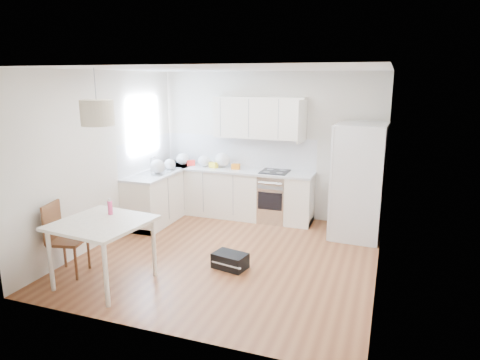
% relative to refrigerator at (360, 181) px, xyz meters
% --- Properties ---
extents(floor, '(4.20, 4.20, 0.00)m').
position_rel_refrigerator_xyz_m(floor, '(-1.71, -1.52, -0.94)').
color(floor, brown).
rests_on(floor, ground).
extents(ceiling, '(4.20, 4.20, 0.00)m').
position_rel_refrigerator_xyz_m(ceiling, '(-1.71, -1.52, 1.76)').
color(ceiling, white).
rests_on(ceiling, wall_back).
extents(wall_back, '(4.20, 0.00, 4.20)m').
position_rel_refrigerator_xyz_m(wall_back, '(-1.71, 0.58, 0.41)').
color(wall_back, beige).
rests_on(wall_back, floor).
extents(wall_left, '(0.00, 4.20, 4.20)m').
position_rel_refrigerator_xyz_m(wall_left, '(-3.81, -1.52, 0.41)').
color(wall_left, beige).
rests_on(wall_left, floor).
extents(wall_right, '(0.00, 4.20, 4.20)m').
position_rel_refrigerator_xyz_m(wall_right, '(0.39, -1.52, 0.41)').
color(wall_right, beige).
rests_on(wall_right, floor).
extents(window_glassblock, '(0.02, 1.00, 1.00)m').
position_rel_refrigerator_xyz_m(window_glassblock, '(-3.80, -0.37, 0.81)').
color(window_glassblock, '#BFE0F9').
rests_on(window_glassblock, wall_left).
extents(cabinets_back, '(3.00, 0.60, 0.88)m').
position_rel_refrigerator_xyz_m(cabinets_back, '(-2.31, 0.28, -0.50)').
color(cabinets_back, white).
rests_on(cabinets_back, floor).
extents(cabinets_left, '(0.60, 1.80, 0.88)m').
position_rel_refrigerator_xyz_m(cabinets_left, '(-3.51, -0.32, -0.50)').
color(cabinets_left, white).
rests_on(cabinets_left, floor).
extents(counter_back, '(3.02, 0.64, 0.04)m').
position_rel_refrigerator_xyz_m(counter_back, '(-2.31, 0.28, -0.04)').
color(counter_back, silver).
rests_on(counter_back, cabinets_back).
extents(counter_left, '(0.64, 1.82, 0.04)m').
position_rel_refrigerator_xyz_m(counter_left, '(-3.51, -0.32, -0.04)').
color(counter_left, silver).
rests_on(counter_left, cabinets_left).
extents(backsplash_back, '(3.00, 0.01, 0.58)m').
position_rel_refrigerator_xyz_m(backsplash_back, '(-2.31, 0.57, 0.27)').
color(backsplash_back, white).
rests_on(backsplash_back, wall_back).
extents(backsplash_left, '(0.01, 1.80, 0.58)m').
position_rel_refrigerator_xyz_m(backsplash_left, '(-3.81, -0.32, 0.27)').
color(backsplash_left, white).
rests_on(backsplash_left, wall_left).
extents(upper_cabinets, '(1.70, 0.32, 0.75)m').
position_rel_refrigerator_xyz_m(upper_cabinets, '(-1.86, 0.42, 0.94)').
color(upper_cabinets, white).
rests_on(upper_cabinets, wall_back).
extents(range_oven, '(0.50, 0.61, 0.88)m').
position_rel_refrigerator_xyz_m(range_oven, '(-1.51, 0.28, -0.50)').
color(range_oven, silver).
rests_on(range_oven, floor).
extents(sink, '(0.50, 0.80, 0.16)m').
position_rel_refrigerator_xyz_m(sink, '(-3.51, -0.37, -0.02)').
color(sink, silver).
rests_on(sink, counter_left).
extents(refrigerator, '(0.93, 0.98, 1.88)m').
position_rel_refrigerator_xyz_m(refrigerator, '(0.00, 0.00, 0.00)').
color(refrigerator, silver).
rests_on(refrigerator, floor).
extents(dining_table, '(1.17, 1.17, 0.84)m').
position_rel_refrigerator_xyz_m(dining_table, '(-2.90, -2.86, -0.20)').
color(dining_table, beige).
rests_on(dining_table, floor).
extents(dining_chair, '(0.49, 0.49, 0.98)m').
position_rel_refrigerator_xyz_m(dining_chair, '(-3.52, -2.79, -0.45)').
color(dining_chair, '#502618').
rests_on(dining_chair, floor).
extents(drink_bottle, '(0.07, 0.07, 0.22)m').
position_rel_refrigerator_xyz_m(drink_bottle, '(-2.97, -2.59, 0.01)').
color(drink_bottle, '#E8407B').
rests_on(drink_bottle, dining_table).
extents(gym_bag, '(0.51, 0.39, 0.21)m').
position_rel_refrigerator_xyz_m(gym_bag, '(-1.55, -1.91, -0.83)').
color(gym_bag, black).
rests_on(gym_bag, floor).
extents(pendant_lamp, '(0.47, 0.47, 0.30)m').
position_rel_refrigerator_xyz_m(pendant_lamp, '(-2.88, -2.81, 1.24)').
color(pendant_lamp, '#BCAD91').
rests_on(pendant_lamp, ceiling).
extents(grocery_bag_a, '(0.26, 0.22, 0.23)m').
position_rel_refrigerator_xyz_m(grocery_bag_a, '(-3.37, 0.28, 0.10)').
color(grocery_bag_a, silver).
rests_on(grocery_bag_a, counter_back).
extents(grocery_bag_b, '(0.24, 0.21, 0.22)m').
position_rel_refrigerator_xyz_m(grocery_bag_b, '(-2.91, 0.27, 0.09)').
color(grocery_bag_b, silver).
rests_on(grocery_bag_b, counter_back).
extents(grocery_bag_c, '(0.31, 0.26, 0.28)m').
position_rel_refrigerator_xyz_m(grocery_bag_c, '(-2.57, 0.37, 0.12)').
color(grocery_bag_c, silver).
rests_on(grocery_bag_c, counter_back).
extents(grocery_bag_d, '(0.21, 0.18, 0.19)m').
position_rel_refrigerator_xyz_m(grocery_bag_d, '(-3.42, -0.14, 0.08)').
color(grocery_bag_d, silver).
rests_on(grocery_bag_d, counter_back).
extents(grocery_bag_e, '(0.28, 0.24, 0.25)m').
position_rel_refrigerator_xyz_m(grocery_bag_e, '(-3.45, -0.54, 0.11)').
color(grocery_bag_e, silver).
rests_on(grocery_bag_e, counter_left).
extents(snack_orange, '(0.16, 0.11, 0.10)m').
position_rel_refrigerator_xyz_m(snack_orange, '(-2.26, 0.26, 0.03)').
color(snack_orange, orange).
rests_on(snack_orange, counter_back).
extents(snack_yellow, '(0.17, 0.13, 0.11)m').
position_rel_refrigerator_xyz_m(snack_yellow, '(-2.71, 0.25, 0.03)').
color(snack_yellow, yellow).
rests_on(snack_yellow, counter_back).
extents(snack_red, '(0.18, 0.15, 0.11)m').
position_rel_refrigerator_xyz_m(snack_red, '(-3.20, 0.30, 0.03)').
color(snack_red, red).
rests_on(snack_red, counter_back).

